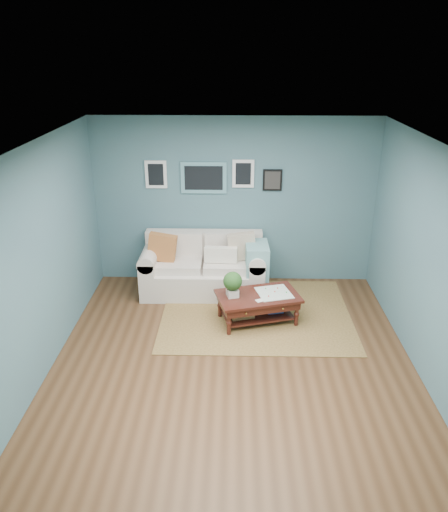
{
  "coord_description": "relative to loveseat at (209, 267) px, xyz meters",
  "views": [
    {
      "loc": [
        0.01,
        -5.2,
        3.68
      ],
      "look_at": [
        -0.13,
        1.0,
        1.04
      ],
      "focal_mm": 35.0,
      "sensor_mm": 36.0,
      "label": 1
    }
  ],
  "objects": [
    {
      "name": "loveseat",
      "position": [
        0.0,
        0.0,
        0.0
      ],
      "size": [
        1.98,
        0.9,
        1.02
      ],
      "color": "beige",
      "rests_on": "ground"
    },
    {
      "name": "coffee_table",
      "position": [
        0.69,
        -0.98,
        -0.06
      ],
      "size": [
        1.27,
        0.94,
        0.8
      ],
      "rotation": [
        0.0,
        0.0,
        0.27
      ],
      "color": "black",
      "rests_on": "ground"
    },
    {
      "name": "area_rug",
      "position": [
        0.73,
        -0.76,
        -0.41
      ],
      "size": [
        2.76,
        2.21,
        0.01
      ],
      "primitive_type": "cube",
      "color": "brown",
      "rests_on": "ground"
    },
    {
      "name": "room_shell",
      "position": [
        0.39,
        -1.97,
        0.94
      ],
      "size": [
        5.0,
        5.02,
        2.7
      ],
      "color": "brown",
      "rests_on": "ground"
    }
  ]
}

